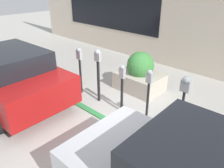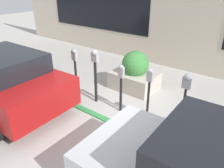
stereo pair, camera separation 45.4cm
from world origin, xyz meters
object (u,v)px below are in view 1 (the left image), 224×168
planter_box (140,75)px  parking_meter_middle (122,82)px  parked_car_middle (8,75)px  parking_meter_second (149,88)px  parking_meter_farthest (80,63)px  parking_meter_fourth (98,67)px  parking_meter_nearest (184,93)px

planter_box → parking_meter_middle: bearing=108.4°
parked_car_middle → parking_meter_second: bearing=-155.1°
parking_meter_second → parking_meter_farthest: parking_meter_farthest is taller
parking_meter_farthest → planter_box: (-1.18, -1.45, -0.49)m
parking_meter_farthest → parking_meter_fourth: bearing=-178.1°
parking_meter_nearest → parking_meter_farthest: 3.31m
planter_box → parking_meter_second: bearing=132.4°
parking_meter_middle → parking_meter_fourth: 0.89m
parking_meter_fourth → parking_meter_farthest: parking_meter_fourth is taller
parking_meter_fourth → parking_meter_nearest: bearing=-179.2°
parking_meter_nearest → parking_meter_fourth: bearing=0.8°
parking_meter_middle → parking_meter_fourth: size_ratio=0.85×
parking_meter_second → parking_meter_farthest: 2.45m
parking_meter_farthest → parked_car_middle: size_ratio=0.35×
planter_box → parked_car_middle: size_ratio=0.34×
parking_meter_nearest → parking_meter_middle: (1.66, 0.01, -0.30)m
parking_meter_farthest → parked_car_middle: parked_car_middle is taller
parking_meter_nearest → parking_meter_farthest: (3.30, 0.06, -0.15)m
parking_meter_farthest → parking_meter_nearest: bearing=-178.9°
planter_box → parking_meter_nearest: bearing=146.9°
parking_meter_nearest → parking_meter_farthest: bearing=1.1°
parking_meter_fourth → parking_meter_farthest: 0.78m
parking_meter_second → parking_meter_farthest: size_ratio=0.98×
parking_meter_middle → parking_meter_fourth: parking_meter_fourth is taller
parking_meter_fourth → parking_meter_farthest: (0.78, 0.03, -0.04)m
parking_meter_second → parking_meter_farthest: bearing=1.3°
parking_meter_second → planter_box: bearing=-47.6°
parking_meter_middle → parking_meter_farthest: (1.64, 0.05, 0.14)m
parking_meter_nearest → parking_meter_middle: parking_meter_nearest is taller
parking_meter_middle → parked_car_middle: (2.69, 1.78, -0.04)m
parking_meter_nearest → parked_car_middle: (4.35, 1.79, -0.34)m
planter_box → parked_car_middle: (2.22, 3.18, 0.31)m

